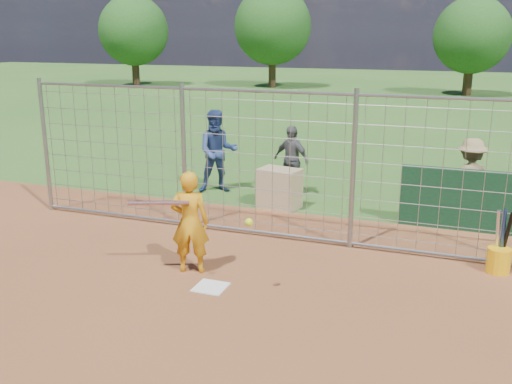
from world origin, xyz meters
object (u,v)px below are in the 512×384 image
at_px(batter, 190,222).
at_px(equipment_bin, 279,188).
at_px(bystander_a, 218,151).
at_px(bystander_c, 470,180).
at_px(bucket_with_bats, 499,257).
at_px(bystander_b, 291,160).

bearing_deg(batter, equipment_bin, -110.44).
xyz_separation_m(bystander_a, equipment_bin, (1.65, -0.68, -0.51)).
height_order(batter, bystander_a, bystander_a).
height_order(bystander_a, equipment_bin, bystander_a).
relative_size(bystander_c, bucket_with_bats, 1.60).
bearing_deg(bystander_a, bystander_c, -28.87).
bearing_deg(equipment_bin, bystander_b, 104.79).
height_order(bystander_c, equipment_bin, bystander_c).
height_order(bystander_c, bucket_with_bats, bystander_c).
height_order(bystander_a, bystander_b, bystander_a).
relative_size(equipment_bin, bucket_with_bats, 0.82).
height_order(bystander_a, bystander_c, bystander_a).
xyz_separation_m(equipment_bin, bucket_with_bats, (4.04, -1.98, -0.15)).
bearing_deg(batter, bucket_with_bats, -177.01).
bearing_deg(bucket_with_bats, bystander_b, 143.69).
relative_size(bystander_b, bucket_with_bats, 1.56).
height_order(bystander_b, bystander_c, bystander_c).
relative_size(bystander_a, bystander_c, 1.17).
relative_size(batter, bucket_with_bats, 1.57).
bearing_deg(equipment_bin, batter, -83.06).
distance_m(bystander_a, bystander_b, 1.62).
bearing_deg(bystander_c, batter, 25.14).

